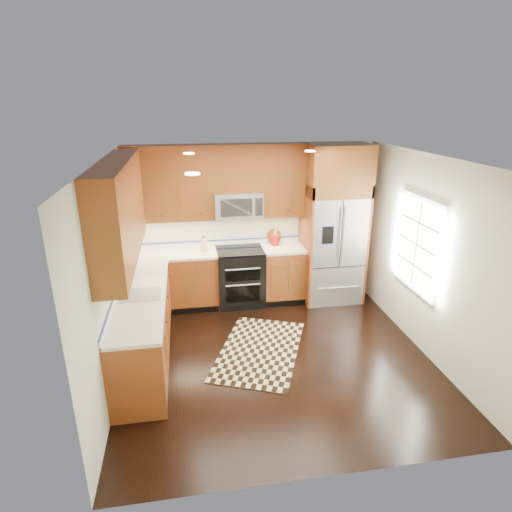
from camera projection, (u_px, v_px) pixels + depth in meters
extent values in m
plane|color=black|center=(276.00, 355.00, 5.74)|extent=(4.00, 4.00, 0.00)
cube|color=silver|center=(252.00, 223.00, 7.15)|extent=(4.00, 0.02, 2.60)
cube|color=silver|center=(110.00, 276.00, 4.98)|extent=(0.02, 4.00, 2.60)
cube|color=silver|center=(426.00, 256.00, 5.61)|extent=(0.02, 4.00, 2.60)
cube|color=white|center=(418.00, 244.00, 5.76)|extent=(0.04, 1.10, 1.30)
cube|color=white|center=(417.00, 244.00, 5.76)|extent=(0.02, 0.95, 1.15)
cube|color=brown|center=(175.00, 281.00, 6.96)|extent=(1.37, 0.60, 0.90)
cube|color=brown|center=(283.00, 274.00, 7.24)|extent=(0.72, 0.60, 0.90)
cube|color=brown|center=(144.00, 329.00, 5.51)|extent=(0.60, 2.40, 0.90)
cube|color=silver|center=(220.00, 252.00, 6.91)|extent=(2.85, 0.62, 0.04)
cube|color=silver|center=(141.00, 296.00, 5.35)|extent=(0.62, 2.40, 0.04)
cube|color=brown|center=(217.00, 195.00, 6.72)|extent=(2.85, 0.33, 0.75)
cube|color=brown|center=(122.00, 227.00, 5.01)|extent=(0.33, 2.40, 0.75)
cube|color=brown|center=(216.00, 158.00, 6.52)|extent=(2.85, 0.33, 0.40)
cube|color=brown|center=(116.00, 178.00, 4.81)|extent=(0.33, 2.40, 0.40)
cube|color=black|center=(240.00, 277.00, 7.09)|extent=(0.76, 0.64, 0.92)
cube|color=black|center=(240.00, 250.00, 6.93)|extent=(0.76, 0.60, 0.02)
cube|color=black|center=(243.00, 276.00, 6.75)|extent=(0.55, 0.01, 0.18)
cube|color=black|center=(243.00, 294.00, 6.86)|extent=(0.55, 0.01, 0.28)
cylinder|color=#B2B2B7|center=(243.00, 269.00, 6.68)|extent=(0.55, 0.02, 0.02)
cylinder|color=#B2B2B7|center=(243.00, 285.00, 6.77)|extent=(0.55, 0.02, 0.02)
cube|color=#B2B2B7|center=(238.00, 205.00, 6.80)|extent=(0.76, 0.40, 0.42)
cube|color=black|center=(237.00, 208.00, 6.61)|extent=(0.50, 0.01, 0.28)
cube|color=#B2B2B7|center=(332.00, 248.00, 7.15)|extent=(0.90, 0.74, 1.80)
cube|color=black|center=(341.00, 235.00, 6.68)|extent=(0.01, 0.01, 1.08)
cube|color=black|center=(328.00, 235.00, 6.64)|extent=(0.18, 0.01, 0.28)
cube|color=brown|center=(305.00, 244.00, 7.04)|extent=(0.04, 0.74, 2.00)
cube|color=brown|center=(359.00, 241.00, 7.19)|extent=(0.04, 0.74, 2.00)
cube|color=brown|center=(337.00, 170.00, 6.70)|extent=(0.98, 0.74, 0.80)
cube|color=#B2B2B7|center=(140.00, 294.00, 5.34)|extent=(0.50, 0.42, 0.02)
cylinder|color=#B2B2B7|center=(125.00, 279.00, 5.46)|extent=(0.02, 0.02, 0.28)
torus|color=#B2B2B7|center=(123.00, 271.00, 5.34)|extent=(0.18, 0.02, 0.18)
cube|color=black|center=(260.00, 350.00, 5.86)|extent=(1.58, 1.95, 0.01)
cube|color=tan|center=(204.00, 244.00, 6.91)|extent=(0.09, 0.13, 0.19)
cylinder|color=maroon|center=(275.00, 240.00, 7.13)|extent=(0.15, 0.15, 0.17)
cylinder|color=brown|center=(274.00, 243.00, 7.24)|extent=(0.30, 0.30, 0.02)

